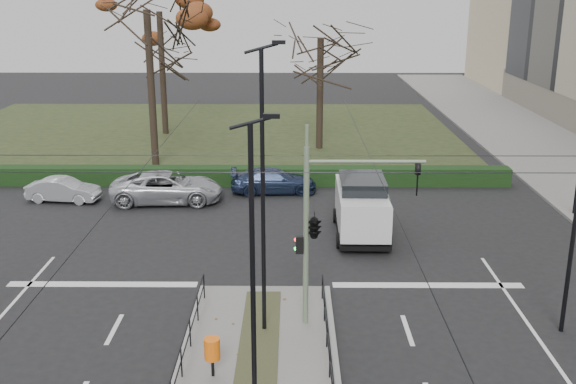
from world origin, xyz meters
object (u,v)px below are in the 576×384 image
Objects in this scene: white_van at (362,205)px; rust_tree at (159,12)px; traffic_light at (317,224)px; streetlamp_median_far at (263,191)px; parked_car_fourth at (167,187)px; parked_car_second at (63,190)px; bare_tree_near at (147,22)px; streetlamp_median_near at (254,290)px; bare_tree_center at (321,47)px; litter_bin at (212,349)px; parked_car_third at (274,181)px.

white_van is 0.44× the size of rust_tree.
traffic_light is 0.50× the size of rust_tree.
rust_tree is at bearing 105.98° from streetlamp_median_far.
traffic_light is 15.21m from parked_car_fourth.
parked_car_second is (-10.84, 13.68, -4.09)m from streetlamp_median_far.
bare_tree_near is (-9.15, 20.29, 5.10)m from traffic_light.
parked_car_second is at bearing -97.81° from rust_tree.
white_van is (3.87, 14.61, -2.81)m from streetlamp_median_near.
traffic_light is 18.41m from parked_car_second.
parked_car_fourth is 0.58× the size of bare_tree_center.
bare_tree_near is at bearing 114.28° from traffic_light.
bare_tree_near is (-6.18, 23.44, 7.66)m from litter_bin.
bare_tree_center is 11.31m from bare_tree_near.
parked_car_fourth is (-7.14, 13.15, -2.74)m from traffic_light.
parked_car_third is (-0.15, 15.29, -4.04)m from streetlamp_median_far.
rust_tree is at bearing 25.26° from parked_car_third.
parked_car_fourth is at bearing 102.91° from parked_car_third.
litter_bin is 0.25× the size of parked_car_third.
streetlamp_median_far reaches higher than parked_car_second.
parked_car_third is 0.89× the size of white_van.
litter_bin is at bearing -116.47° from streetlamp_median_far.
parked_car_third is at bearing -60.17° from rust_tree.
parked_car_fourth is 1.10× the size of white_van.
parked_car_fourth is at bearing 105.99° from streetlamp_median_near.
parked_car_fourth is at bearing -84.48° from parked_car_second.
streetlamp_median_far is at bearing -164.52° from traffic_light.
rust_tree is 9.36m from bare_tree_near.
rust_tree is 12.39m from bare_tree_center.
parked_car_second is 5.33m from parked_car_fourth.
parked_car_third is (-0.17, 21.00, -3.51)m from streetlamp_median_near.
litter_bin is at bearing -143.53° from parked_car_second.
white_van is at bearing -59.41° from rust_tree.
parked_car_fourth is (5.33, -0.08, 0.17)m from parked_car_second.
streetlamp_median_far is 15.19m from parked_car_fourth.
bare_tree_center reaches higher than parked_car_third.
streetlamp_median_near is 1.56× the size of white_van.
bare_tree_near is at bearing 109.95° from streetlamp_median_far.
parked_car_second is at bearing -139.31° from bare_tree_center.
litter_bin is 25.42m from bare_tree_near.
rust_tree is (-3.09, 16.44, 8.09)m from parked_car_fourth.
parked_car_third is 0.39× the size of rust_tree.
parked_car_third is (-1.77, 14.84, -2.86)m from traffic_light.
rust_tree is (-8.45, 14.75, 8.21)m from parked_car_third.
traffic_light is 22.84m from bare_tree_near.
streetlamp_median_near is at bearing -76.44° from rust_tree.
parked_car_fourth is at bearing 112.07° from streetlamp_median_far.
bare_tree_center reaches higher than parked_car_fourth.
traffic_light is at bearing 15.48° from streetlamp_median_far.
streetlamp_median_far is (-0.02, 5.71, 0.52)m from streetlamp_median_near.
litter_bin is at bearing -114.29° from white_van.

